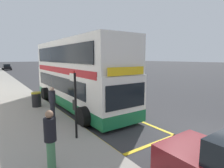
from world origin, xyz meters
name	(u,v)px	position (x,y,z in m)	size (l,w,h in m)	color
ground_plane	(36,76)	(0.00, 32.00, 0.00)	(260.00, 260.00, 0.00)	#333335
double_decker_bus	(77,76)	(-2.46, 7.73, 2.06)	(3.22, 10.62, 4.40)	white
bus_bay_markings	(78,106)	(-2.49, 7.61, 0.01)	(3.03, 13.68, 0.01)	gold
bus_stop_sign	(75,99)	(-4.72, 2.83, 1.71)	(0.09, 0.51, 2.66)	black
parked_car_black_behind	(7,67)	(-2.98, 52.07, 0.80)	(2.09, 4.20, 1.62)	black
pedestrian_waiting_near_sign	(52,101)	(-4.76, 5.72, 1.04)	(0.34, 0.34, 1.66)	#26262D
pedestrian_further_back	(50,137)	(-6.13, 1.28, 1.08)	(0.34, 0.34, 1.73)	#3F724C
litter_bin	(36,99)	(-4.95, 8.58, 0.62)	(0.60, 0.60, 0.95)	black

